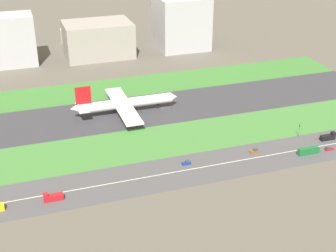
{
  "coord_description": "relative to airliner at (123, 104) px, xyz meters",
  "views": [
    {
      "loc": [
        -83.61,
        -257.07,
        120.41
      ],
      "look_at": [
        -9.22,
        -36.5,
        6.0
      ],
      "focal_mm": 51.7,
      "sensor_mm": 36.0,
      "label": 1
    }
  ],
  "objects": [
    {
      "name": "ground_plane",
      "position": [
        24.74,
        -0.0,
        -6.23
      ],
      "size": [
        800.0,
        800.0,
        0.0
      ],
      "primitive_type": "plane",
      "color": "#5B564C"
    },
    {
      "name": "truck_2",
      "position": [
        -50.65,
        -78.0,
        -4.56
      ],
      "size": [
        8.4,
        2.5,
        4.0
      ],
      "rotation": [
        0.0,
        0.0,
        3.14
      ],
      "color": "#B2191E",
      "rests_on": "highway"
    },
    {
      "name": "traffic_light",
      "position": [
        81.97,
        -60.01,
        -1.94
      ],
      "size": [
        0.36,
        0.5,
        7.2
      ],
      "color": "#4C4C51",
      "rests_on": "highway"
    },
    {
      "name": "car_0",
      "position": [
        88.55,
        -78.0,
        -5.31
      ],
      "size": [
        4.4,
        1.8,
        2.0
      ],
      "rotation": [
        0.0,
        0.0,
        3.14
      ],
      "color": "#B2191E",
      "rests_on": "highway"
    },
    {
      "name": "highway",
      "position": [
        24.74,
        -73.0,
        -6.18
      ],
      "size": [
        280.0,
        28.0,
        0.1
      ],
      "primitive_type": "cube",
      "color": "#4C4C4F",
      "rests_on": "ground_plane"
    },
    {
      "name": "grass_median_south",
      "position": [
        24.74,
        -41.0,
        -6.18
      ],
      "size": [
        280.0,
        36.0,
        0.1
      ],
      "primitive_type": "cube",
      "color": "#427F38",
      "rests_on": "ground_plane"
    },
    {
      "name": "airliner",
      "position": [
        0.0,
        0.0,
        0.0
      ],
      "size": [
        65.0,
        56.0,
        19.7
      ],
      "color": "white",
      "rests_on": "runway"
    },
    {
      "name": "hangar_building",
      "position": [
        7.9,
        114.0,
        7.3
      ],
      "size": [
        52.26,
        36.69,
        27.07
      ],
      "primitive_type": "cube",
      "color": "#9E998E",
      "rests_on": "ground_plane"
    },
    {
      "name": "bus_0",
      "position": [
        76.26,
        -78.0,
        -4.41
      ],
      "size": [
        11.6,
        2.5,
        3.5
      ],
      "rotation": [
        0.0,
        0.0,
        3.14
      ],
      "color": "#19662D",
      "rests_on": "highway"
    },
    {
      "name": "terminal_building",
      "position": [
        -65.26,
        114.0,
        12.67
      ],
      "size": [
        49.89,
        24.94,
        37.8
      ],
      "primitive_type": "cube",
      "color": "#B2B2B7",
      "rests_on": "ground_plane"
    },
    {
      "name": "runway",
      "position": [
        24.74,
        -0.0,
        -6.18
      ],
      "size": [
        280.0,
        46.0,
        0.1
      ],
      "primitive_type": "cube",
      "color": "#38383D",
      "rests_on": "ground_plane"
    },
    {
      "name": "office_tower",
      "position": [
        77.97,
        114.0,
        14.96
      ],
      "size": [
        40.4,
        36.66,
        42.37
      ],
      "primitive_type": "cube",
      "color": "#B2B2B7",
      "rests_on": "ground_plane"
    },
    {
      "name": "car_1",
      "position": [
        14.52,
        -68.0,
        -5.31
      ],
      "size": [
        4.4,
        1.8,
        2.0
      ],
      "color": "navy",
      "rests_on": "highway"
    },
    {
      "name": "highway_centerline",
      "position": [
        24.74,
        -73.0,
        -6.13
      ],
      "size": [
        266.0,
        0.5,
        0.01
      ],
      "primitive_type": "cube",
      "color": "silver",
      "rests_on": "highway"
    },
    {
      "name": "grass_median_north",
      "position": [
        24.74,
        41.0,
        -6.18
      ],
      "size": [
        280.0,
        36.0,
        0.1
      ],
      "primitive_type": "cube",
      "color": "#3D7A33",
      "rests_on": "ground_plane"
    },
    {
      "name": "fuel_tank_west",
      "position": [
        -3.33,
        159.0,
        -0.17
      ],
      "size": [
        25.66,
        25.66,
        12.12
      ],
      "primitive_type": "cylinder",
      "color": "silver",
      "rests_on": "ground_plane"
    },
    {
      "name": "car_2",
      "position": [
        51.2,
        -68.0,
        -5.31
      ],
      "size": [
        4.4,
        1.8,
        2.0
      ],
      "color": "brown",
      "rests_on": "highway"
    },
    {
      "name": "truck_1",
      "position": [
        94.99,
        -68.0,
        -4.56
      ],
      "size": [
        8.4,
        2.5,
        4.0
      ],
      "color": "black",
      "rests_on": "highway"
    }
  ]
}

